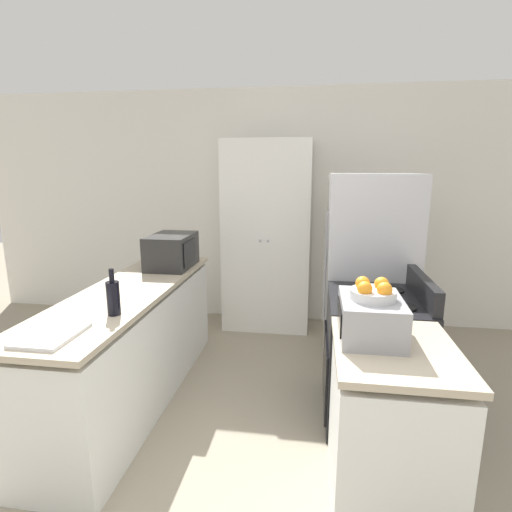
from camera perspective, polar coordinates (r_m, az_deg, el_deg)
wall_back at (r=4.58m, az=2.62°, el=6.82°), size 7.00×0.06×2.60m
counter_left at (r=3.24m, az=-17.27°, el=-12.15°), size 0.60×2.22×0.88m
counter_right at (r=2.35m, az=18.53°, el=-22.35°), size 0.60×0.75×0.88m
pantry_cabinet at (r=4.34m, az=1.58°, el=2.78°), size 0.93×0.51×2.04m
stove at (r=3.01m, az=16.41°, el=-13.62°), size 0.66×0.76×1.04m
refrigerator at (r=3.61m, az=15.77°, el=-2.39°), size 0.75×0.73×1.70m
microwave at (r=3.61m, az=-11.93°, el=0.72°), size 0.36×0.52×0.29m
wine_bottle at (r=2.54m, az=-19.72°, el=-5.55°), size 0.08×0.08×0.28m
toaster_oven at (r=2.17m, az=16.02°, el=-8.47°), size 0.32×0.43×0.21m
fruit_bowl at (r=2.11m, az=16.38°, el=-4.87°), size 0.23×0.23×0.11m
cutting_board at (r=2.38m, az=-27.20°, el=-10.01°), size 0.26×0.35×0.02m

